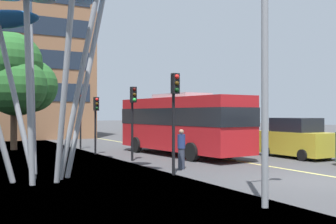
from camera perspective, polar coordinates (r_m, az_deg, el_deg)
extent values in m
cube|color=#424244|center=(15.80, 19.54, -9.21)|extent=(120.00, 240.00, 0.10)
cube|color=red|center=(23.41, 1.87, -1.65)|extent=(3.40, 9.87, 2.97)
cube|color=black|center=(23.40, 1.87, -0.63)|extent=(3.44, 9.97, 0.95)
cube|color=yellow|center=(27.42, -4.00, 1.04)|extent=(1.39, 0.23, 0.36)
cube|color=#B2B2B7|center=(23.42, 1.87, 2.27)|extent=(2.20, 3.55, 0.24)
cylinder|color=black|center=(26.65, 0.28, -4.39)|extent=(0.37, 0.98, 0.96)
cylinder|color=black|center=(25.32, -4.46, -4.61)|extent=(0.37, 0.98, 0.96)
cylinder|color=black|center=(22.22, 8.58, -5.22)|extent=(0.37, 0.98, 0.96)
cylinder|color=black|center=(20.60, 3.38, -5.62)|extent=(0.37, 0.98, 0.96)
cylinder|color=#9EA0A5|center=(15.93, -11.37, 4.31)|extent=(1.66, 0.34, 7.40)
cylinder|color=#9EA0A5|center=(17.37, -14.19, 4.93)|extent=(1.18, 1.48, 8.00)
cylinder|color=#9EA0A5|center=(17.37, -18.60, 4.68)|extent=(0.31, 0.99, 7.83)
cylinder|color=#9EA0A5|center=(16.07, -20.66, 1.69)|extent=(1.46, 1.03, 5.96)
cylinder|color=#9EA0A5|center=(14.22, -18.91, 2.76)|extent=(0.57, 0.73, 6.34)
cylinder|color=#9EA0A5|center=(14.21, -14.30, 3.73)|extent=(0.46, 1.49, 6.84)
cylinder|color=#9EA0A5|center=(15.12, -12.08, 5.30)|extent=(1.55, 1.30, 7.79)
cylinder|color=black|center=(15.95, 0.77, -1.75)|extent=(0.12, 0.12, 4.00)
cube|color=black|center=(15.87, 1.02, 4.02)|extent=(0.28, 0.24, 0.80)
sphere|color=red|center=(15.78, 1.26, 4.99)|extent=(0.18, 0.18, 0.18)
sphere|color=#3A2707|center=(15.76, 1.26, 4.05)|extent=(0.18, 0.18, 0.18)
sphere|color=black|center=(15.74, 1.26, 3.11)|extent=(0.18, 0.18, 0.18)
cylinder|color=black|center=(20.79, -5.05, -1.68)|extent=(0.12, 0.12, 3.78)
cube|color=black|center=(20.67, -4.89, 2.44)|extent=(0.28, 0.24, 0.80)
sphere|color=#390706|center=(20.57, -4.74, 3.18)|extent=(0.18, 0.18, 0.18)
sphere|color=#3A2707|center=(20.55, -4.74, 2.45)|extent=(0.18, 0.18, 0.18)
sphere|color=green|center=(20.54, -4.74, 1.73)|extent=(0.18, 0.18, 0.18)
cylinder|color=black|center=(24.44, -10.17, -1.91)|extent=(0.12, 0.12, 3.39)
cube|color=black|center=(24.30, -10.06, 1.13)|extent=(0.28, 0.24, 0.80)
sphere|color=red|center=(24.19, -9.96, 1.76)|extent=(0.18, 0.18, 0.18)
sphere|color=#3A2707|center=(24.18, -9.96, 1.14)|extent=(0.18, 0.18, 0.18)
sphere|color=black|center=(24.18, -9.96, 0.52)|extent=(0.18, 0.18, 0.18)
cylinder|color=black|center=(28.37, -12.19, -1.31)|extent=(0.12, 0.12, 3.75)
cube|color=black|center=(28.24, -12.11, 1.68)|extent=(0.28, 0.24, 0.80)
sphere|color=red|center=(28.13, -12.03, 2.21)|extent=(0.18, 0.18, 0.18)
sphere|color=#3A2707|center=(28.12, -12.03, 1.69)|extent=(0.18, 0.18, 0.18)
sphere|color=black|center=(28.11, -12.03, 1.16)|extent=(0.18, 0.18, 0.18)
cube|color=gold|center=(23.38, 17.53, -4.18)|extent=(1.87, 4.33, 1.24)
cube|color=black|center=(23.34, 17.53, -1.73)|extent=(1.72, 2.38, 0.76)
cylinder|color=black|center=(25.02, 16.79, -5.07)|extent=(0.20, 0.60, 0.60)
cylinder|color=black|center=(23.73, 13.61, -5.34)|extent=(0.20, 0.60, 0.60)
cylinder|color=black|center=(23.23, 21.54, -5.44)|extent=(0.20, 0.60, 0.60)
cylinder|color=black|center=(21.83, 18.39, -5.78)|extent=(0.20, 0.60, 0.60)
cube|color=#2D5138|center=(28.32, 6.32, -3.58)|extent=(1.77, 4.11, 1.15)
cube|color=black|center=(28.28, 6.32, -1.57)|extent=(1.63, 2.26, 0.83)
cylinder|color=black|center=(29.90, 6.30, -4.28)|extent=(0.20, 0.60, 0.60)
cylinder|color=black|center=(28.92, 3.43, -4.42)|extent=(0.20, 0.60, 0.60)
cylinder|color=black|center=(27.86, 9.33, -4.57)|extent=(0.20, 0.60, 0.60)
cylinder|color=black|center=(26.81, 6.34, -4.75)|extent=(0.20, 0.60, 0.60)
cylinder|color=gray|center=(10.89, 13.45, 9.37)|extent=(0.18, 0.18, 8.48)
cylinder|color=brown|center=(28.91, -20.86, -2.32)|extent=(0.43, 0.43, 2.70)
sphere|color=#286028|center=(28.29, -21.73, 6.86)|extent=(3.58, 3.58, 3.58)
sphere|color=#286028|center=(29.37, -18.71, 3.50)|extent=(3.62, 3.62, 3.62)
sphere|color=#286028|center=(28.69, -21.10, 6.54)|extent=(3.93, 3.93, 3.93)
sphere|color=#286028|center=(28.97, -20.28, 2.45)|extent=(2.87, 2.87, 2.87)
sphere|color=#286028|center=(28.08, -20.50, 3.43)|extent=(3.87, 3.87, 3.87)
cylinder|color=#2D3342|center=(17.76, 1.89, -6.58)|extent=(0.29, 0.29, 0.91)
cylinder|color=navy|center=(17.69, 1.89, -4.14)|extent=(0.34, 0.34, 0.61)
sphere|color=#937056|center=(17.67, 1.89, -2.79)|extent=(0.22, 0.22, 0.22)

